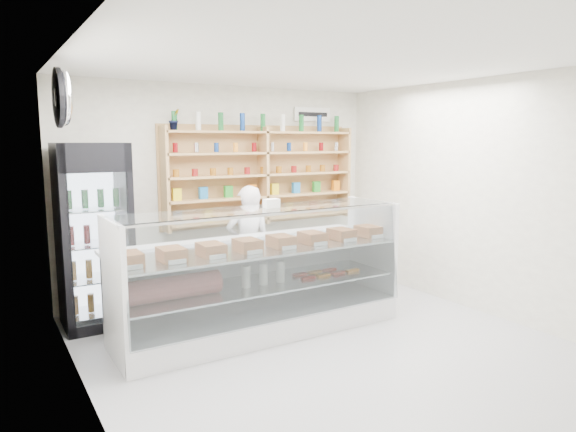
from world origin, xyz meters
TOP-DOWN VIEW (x-y plane):
  - room at (0.00, 0.00)m, footprint 5.00×5.00m
  - display_counter at (-0.36, 0.84)m, footprint 3.13×0.94m
  - shop_worker at (-0.06, 1.71)m, footprint 0.63×0.49m
  - drinks_cooler at (-1.83, 1.99)m, footprint 0.74×0.72m
  - wall_shelving at (0.50, 2.34)m, footprint 2.84×0.28m
  - potted_plant at (-0.75, 2.34)m, footprint 0.18×0.16m
  - security_mirror at (-2.17, 1.20)m, footprint 0.15×0.50m
  - wall_sign at (1.40, 2.47)m, footprint 0.62×0.03m

SIDE VIEW (x-z plane):
  - display_counter at x=-0.36m, z-range -0.31..1.05m
  - shop_worker at x=-0.06m, z-range 0.00..1.52m
  - drinks_cooler at x=-1.83m, z-range 0.00..2.05m
  - room at x=0.00m, z-range -1.10..3.90m
  - wall_shelving at x=0.50m, z-range 0.93..2.26m
  - potted_plant at x=-0.75m, z-range 2.20..2.46m
  - security_mirror at x=-2.17m, z-range 2.20..2.70m
  - wall_sign at x=1.40m, z-range 2.35..2.55m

